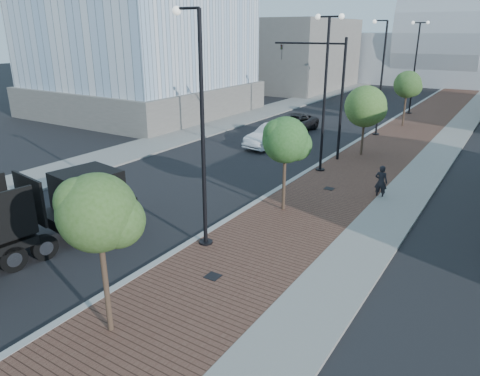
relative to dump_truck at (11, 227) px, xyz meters
The scene contains 23 objects.
sidewalk 35.87m from the dump_truck, 76.26° to the left, with size 7.00×140.00×0.12m, color #4C2D23.
concrete_strip 36.60m from the dump_truck, 72.15° to the left, with size 2.40×140.00×0.13m, color slate.
curb 35.20m from the dump_truck, 81.81° to the left, with size 0.30×140.00×0.14m, color gray.
west_sidewalk 35.75m from the dump_truck, 102.92° to the left, with size 4.00×140.00×0.12m, color slate.
dump_truck is the anchor object (origin of this frame).
white_sedan 20.92m from the dump_truck, 90.00° to the left, with size 1.80×5.16×1.70m, color silver.
dark_car_mid 26.68m from the dump_truck, 92.09° to the left, with size 2.47×5.36×1.49m, color black.
dark_car_far 42.59m from the dump_truck, 89.70° to the left, with size 1.83×4.50×1.31m, color black.
pedestrian 17.41m from the dump_truck, 54.57° to the left, with size 0.66×0.43×1.80m, color black.
streetlight_1 7.91m from the dump_truck, 41.23° to the left, with size 1.44×0.56×9.21m.
streetlight_2 18.07m from the dump_truck, 71.54° to the left, with size 1.72×0.56×9.28m.
streetlight_3 29.50m from the dump_truck, 79.19° to the left, with size 1.44×0.56×9.21m.
streetlight_4 41.35m from the dump_truck, 82.17° to the left, with size 1.72×0.56×9.28m.
traffic_mast 20.70m from the dump_truck, 76.62° to the left, with size 5.09×0.20×8.00m.
tree_0 7.20m from the dump_truck, ahead, with size 2.23×2.15×4.90m.
tree_1 12.10m from the dump_truck, 55.92° to the left, with size 2.25×2.18×4.67m.
tree_2 22.94m from the dump_truck, 73.04° to the left, with size 2.82×2.82×4.92m.
tree_3 34.58m from the dump_truck, 78.87° to the left, with size 2.44×2.40×5.04m.
tower_podium 32.86m from the dump_truck, 125.29° to the left, with size 19.00×19.00×3.00m, color #5F5B56.
convention_center 80.01m from the dump_truck, 87.84° to the left, with size 50.00×30.00×50.00m.
commercial_block_nw 56.95m from the dump_truck, 105.29° to the left, with size 14.00×20.00×10.00m, color slate.
utility_cover_1 8.02m from the dump_truck, 20.83° to the left, with size 0.50×0.50×0.02m, color black.
utility_cover_2 15.73m from the dump_truck, 61.79° to the left, with size 0.50×0.50×0.02m, color black.
Camera 1 is at (10.61, -3.12, 8.38)m, focal length 33.16 mm.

